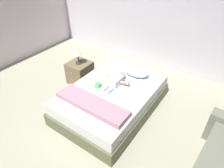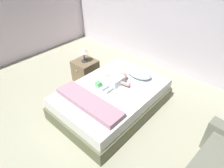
{
  "view_description": "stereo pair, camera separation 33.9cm",
  "coord_description": "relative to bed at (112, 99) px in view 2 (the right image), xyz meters",
  "views": [
    {
      "loc": [
        1.74,
        -1.31,
        2.57
      ],
      "look_at": [
        0.18,
        0.93,
        0.57
      ],
      "focal_mm": 30.97,
      "sensor_mm": 36.0,
      "label": 1
    },
    {
      "loc": [
        2.0,
        -1.1,
        2.57
      ],
      "look_at": [
        0.18,
        0.93,
        0.57
      ],
      "focal_mm": 30.97,
      "sensor_mm": 36.0,
      "label": 2
    }
  ],
  "objects": [
    {
      "name": "ground_plane",
      "position": [
        -0.18,
        -0.93,
        -0.23
      ],
      "size": [
        8.0,
        8.0,
        0.0
      ],
      "primitive_type": "plane",
      "color": "#ACA98E"
    },
    {
      "name": "wall_behind_bed",
      "position": [
        -0.18,
        2.07,
        1.19
      ],
      "size": [
        8.0,
        0.12,
        2.85
      ],
      "primitive_type": "cube",
      "color": "silver",
      "rests_on": "ground_plane"
    },
    {
      "name": "bed",
      "position": [
        0.0,
        0.0,
        0.0
      ],
      "size": [
        1.39,
        2.03,
        0.47
      ],
      "color": "#5D5E41",
      "rests_on": "ground_plane"
    },
    {
      "name": "pillow",
      "position": [
        0.13,
        0.63,
        0.31
      ],
      "size": [
        0.51,
        0.32,
        0.15
      ],
      "color": "silver",
      "rests_on": "bed"
    },
    {
      "name": "baby",
      "position": [
        -0.04,
        0.17,
        0.31
      ],
      "size": [
        0.52,
        0.61,
        0.15
      ],
      "color": "white",
      "rests_on": "bed"
    },
    {
      "name": "toothbrush",
      "position": [
        0.16,
        0.32,
        0.25
      ],
      "size": [
        0.08,
        0.12,
        0.02
      ],
      "color": "#B43D9D",
      "rests_on": "bed"
    },
    {
      "name": "nightstand",
      "position": [
        -1.08,
        0.31,
        0.02
      ],
      "size": [
        0.46,
        0.49,
        0.49
      ],
      "color": "brown",
      "rests_on": "ground_plane"
    },
    {
      "name": "lamp",
      "position": [
        -1.08,
        0.31,
        0.49
      ],
      "size": [
        0.2,
        0.2,
        0.3
      ],
      "color": "#333338",
      "rests_on": "nightstand"
    },
    {
      "name": "blanket",
      "position": [
        0.0,
        -0.56,
        0.28
      ],
      "size": [
        1.25,
        0.34,
        0.09
      ],
      "color": "#B08294",
      "rests_on": "bed"
    },
    {
      "name": "toy_block",
      "position": [
        -0.22,
        -0.11,
        0.28
      ],
      "size": [
        0.09,
        0.09,
        0.09
      ],
      "color": "#59C76B",
      "rests_on": "bed"
    }
  ]
}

